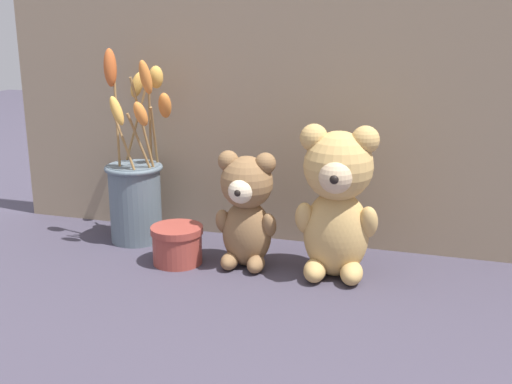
{
  "coord_description": "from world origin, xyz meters",
  "views": [
    {
      "loc": [
        0.29,
        -0.91,
        0.4
      ],
      "look_at": [
        0.0,
        0.02,
        0.13
      ],
      "focal_mm": 45.0,
      "sensor_mm": 36.0,
      "label": 1
    }
  ],
  "objects": [
    {
      "name": "teddy_bear_medium",
      "position": [
        -0.02,
        0.02,
        0.1
      ],
      "size": [
        0.1,
        0.1,
        0.19
      ],
      "color": "olive",
      "rests_on": "ground"
    },
    {
      "name": "backdrop_wall",
      "position": [
        0.0,
        0.17,
        0.36
      ],
      "size": [
        1.05,
        0.02,
        0.73
      ],
      "color": "gray",
      "rests_on": "ground"
    },
    {
      "name": "teddy_bear_large",
      "position": [
        0.13,
        0.02,
        0.13
      ],
      "size": [
        0.13,
        0.12,
        0.24
      ],
      "color": "tan",
      "rests_on": "ground"
    },
    {
      "name": "flower_vase",
      "position": [
        -0.24,
        0.08,
        0.1
      ],
      "size": [
        0.12,
        0.13,
        0.34
      ],
      "color": "slate",
      "rests_on": "ground"
    },
    {
      "name": "decorative_tin_tall",
      "position": [
        -0.13,
        0.0,
        0.03
      ],
      "size": [
        0.09,
        0.09,
        0.06
      ],
      "color": "#993D33",
      "rests_on": "ground"
    },
    {
      "name": "ground_plane",
      "position": [
        0.0,
        0.0,
        0.0
      ],
      "size": [
        4.0,
        4.0,
        0.0
      ],
      "primitive_type": "plane",
      "color": "#3D3847"
    }
  ]
}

